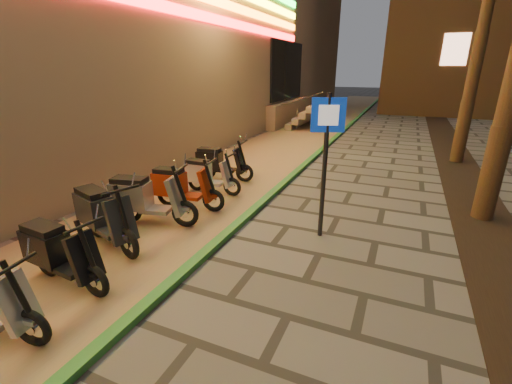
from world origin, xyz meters
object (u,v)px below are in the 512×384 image
at_px(scooter_8, 180,186).
at_px(scooter_9, 206,175).
at_px(pedestrian_sign, 326,148).
at_px(scooter_5, 57,252).
at_px(scooter_10, 218,162).
at_px(scooter_7, 144,198).
at_px(scooter_6, 102,215).

height_order(scooter_8, scooter_9, scooter_8).
bearing_deg(pedestrian_sign, scooter_5, -158.71).
relative_size(scooter_5, scooter_10, 0.97).
height_order(pedestrian_sign, scooter_9, pedestrian_sign).
distance_m(pedestrian_sign, scooter_7, 3.63).
xyz_separation_m(scooter_5, scooter_7, (-0.22, 2.09, 0.05)).
bearing_deg(scooter_5, pedestrian_sign, 48.11).
relative_size(scooter_6, scooter_10, 1.07).
relative_size(pedestrian_sign, scooter_5, 1.62).
relative_size(scooter_8, scooter_10, 1.02).
bearing_deg(scooter_8, scooter_10, 89.93).
bearing_deg(scooter_10, scooter_5, -93.44).
distance_m(scooter_8, scooter_10, 2.17).
bearing_deg(pedestrian_sign, scooter_9, 136.91).
bearing_deg(scooter_10, pedestrian_sign, -40.29).
bearing_deg(scooter_7, scooter_6, -110.97).
xyz_separation_m(pedestrian_sign, scooter_9, (-3.19, 1.21, -1.21)).
distance_m(scooter_5, scooter_10, 5.23).
bearing_deg(scooter_10, scooter_9, -83.61).
height_order(scooter_5, scooter_10, scooter_10).
distance_m(scooter_9, scooter_10, 1.07).
height_order(scooter_9, scooter_10, scooter_10).
xyz_separation_m(scooter_6, scooter_7, (0.13, 0.93, 0.00)).
distance_m(scooter_7, scooter_9, 2.09).
height_order(scooter_6, scooter_9, scooter_6).
relative_size(scooter_5, scooter_6, 0.91).
bearing_deg(pedestrian_sign, scooter_6, -174.71).
height_order(scooter_8, scooter_10, scooter_8).
bearing_deg(scooter_7, scooter_5, -97.03).
relative_size(scooter_5, scooter_9, 1.06).
bearing_deg(scooter_6, pedestrian_sign, 45.21).
bearing_deg(scooter_8, scooter_5, -95.80).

